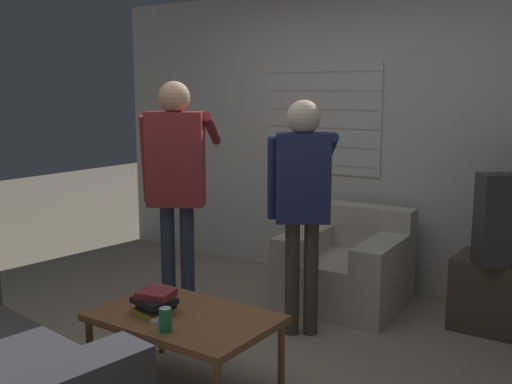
% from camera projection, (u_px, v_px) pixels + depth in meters
% --- Properties ---
extents(ground_plane, '(16.00, 16.00, 0.00)m').
position_uv_depth(ground_plane, '(204.00, 361.00, 3.74)').
color(ground_plane, gray).
extents(wall_back, '(5.20, 0.08, 2.55)m').
position_uv_depth(wall_back, '(351.00, 137.00, 5.18)').
color(wall_back, silver).
rests_on(wall_back, ground_plane).
extents(armchair_beige, '(0.94, 0.93, 0.74)m').
position_uv_depth(armchair_beige, '(347.00, 266.00, 4.75)').
color(armchair_beige, beige).
rests_on(armchair_beige, ground_plane).
extents(coffee_table, '(0.99, 0.65, 0.45)m').
position_uv_depth(coffee_table, '(184.00, 322.00, 3.32)').
color(coffee_table, brown).
rests_on(coffee_table, ground_plane).
extents(person_left_standing, '(0.50, 0.84, 1.74)m').
position_uv_depth(person_left_standing, '(176.00, 173.00, 4.19)').
color(person_left_standing, '#33384C').
rests_on(person_left_standing, ground_plane).
extents(person_right_standing, '(0.47, 0.78, 1.61)m').
position_uv_depth(person_right_standing, '(303.00, 189.00, 4.02)').
color(person_right_standing, '#4C4233').
rests_on(person_right_standing, ground_plane).
extents(book_stack, '(0.25, 0.22, 0.13)m').
position_uv_depth(book_stack, '(155.00, 302.00, 3.32)').
color(book_stack, gold).
rests_on(book_stack, coffee_table).
extents(soda_can, '(0.07, 0.07, 0.13)m').
position_uv_depth(soda_can, '(165.00, 320.00, 3.08)').
color(soda_can, '#238E47').
rests_on(soda_can, coffee_table).
extents(spare_remote, '(0.08, 0.14, 0.02)m').
position_uv_depth(spare_remote, '(158.00, 319.00, 3.22)').
color(spare_remote, white).
rests_on(spare_remote, coffee_table).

